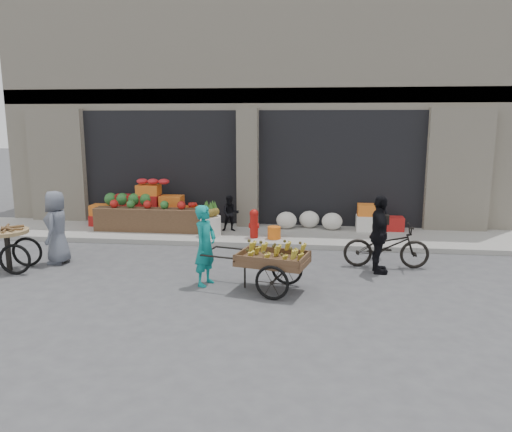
# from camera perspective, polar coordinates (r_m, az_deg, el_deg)

# --- Properties ---
(ground) EXTENTS (80.00, 80.00, 0.00)m
(ground) POSITION_cam_1_polar(r_m,az_deg,el_deg) (9.01, -5.34, -8.41)
(ground) COLOR #424244
(ground) RESTS_ON ground
(sidewalk) EXTENTS (18.00, 2.20, 0.12)m
(sidewalk) POSITION_cam_1_polar(r_m,az_deg,el_deg) (12.87, -1.46, -2.13)
(sidewalk) COLOR gray
(sidewalk) RESTS_ON ground
(building) EXTENTS (14.00, 6.45, 7.00)m
(building) POSITION_cam_1_polar(r_m,az_deg,el_deg) (16.44, 0.54, 12.36)
(building) COLOR beige
(building) RESTS_ON ground
(fruit_display) EXTENTS (3.10, 1.12, 1.24)m
(fruit_display) POSITION_cam_1_polar(r_m,az_deg,el_deg) (13.59, -11.71, 0.98)
(fruit_display) COLOR #A81917
(fruit_display) RESTS_ON sidewalk
(pineapple_bin) EXTENTS (0.52, 0.52, 0.50)m
(pineapple_bin) POSITION_cam_1_polar(r_m,az_deg,el_deg) (12.45, -5.23, -1.16)
(pineapple_bin) COLOR silver
(pineapple_bin) RESTS_ON sidewalk
(fire_hydrant) EXTENTS (0.22, 0.22, 0.71)m
(fire_hydrant) POSITION_cam_1_polar(r_m,az_deg,el_deg) (12.19, -0.23, -0.74)
(fire_hydrant) COLOR #A5140F
(fire_hydrant) RESTS_ON sidewalk
(orange_bucket) EXTENTS (0.32, 0.32, 0.30)m
(orange_bucket) POSITION_cam_1_polar(r_m,az_deg,el_deg) (12.14, 2.09, -1.92)
(orange_bucket) COLOR orange
(orange_bucket) RESTS_ON sidewalk
(right_bay_goods) EXTENTS (3.35, 0.60, 0.70)m
(right_bay_goods) POSITION_cam_1_polar(r_m,az_deg,el_deg) (13.27, 10.16, -0.36)
(right_bay_goods) COLOR silver
(right_bay_goods) RESTS_ON sidewalk
(seated_person) EXTENTS (0.51, 0.43, 0.93)m
(seated_person) POSITION_cam_1_polar(r_m,az_deg,el_deg) (12.91, -2.95, 0.28)
(seated_person) COLOR black
(seated_person) RESTS_ON sidewalk
(banana_cart) EXTENTS (2.16, 1.25, 0.85)m
(banana_cart) POSITION_cam_1_polar(r_m,az_deg,el_deg) (8.75, 1.64, -4.72)
(banana_cart) COLOR brown
(banana_cart) RESTS_ON ground
(vendor_woman) EXTENTS (0.50, 0.62, 1.48)m
(vendor_woman) POSITION_cam_1_polar(r_m,az_deg,el_deg) (9.09, -5.82, -3.37)
(vendor_woman) COLOR #10807C
(vendor_woman) RESTS_ON ground
(tricycle_cart) EXTENTS (1.45, 0.96, 0.95)m
(tricycle_cart) POSITION_cam_1_polar(r_m,az_deg,el_deg) (11.08, -26.58, -2.80)
(tricycle_cart) COLOR #9E7F51
(tricycle_cart) RESTS_ON ground
(vendor_grey) EXTENTS (0.59, 0.81, 1.54)m
(vendor_grey) POSITION_cam_1_polar(r_m,az_deg,el_deg) (11.21, -21.80, -1.21)
(vendor_grey) COLOR slate
(vendor_grey) RESTS_ON ground
(bicycle) EXTENTS (1.72, 0.62, 0.90)m
(bicycle) POSITION_cam_1_polar(r_m,az_deg,el_deg) (10.51, 14.66, -3.32)
(bicycle) COLOR black
(bicycle) RESTS_ON ground
(cyclist) EXTENTS (0.39, 0.91, 1.55)m
(cyclist) POSITION_cam_1_polar(r_m,az_deg,el_deg) (10.02, 13.91, -2.08)
(cyclist) COLOR black
(cyclist) RESTS_ON ground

